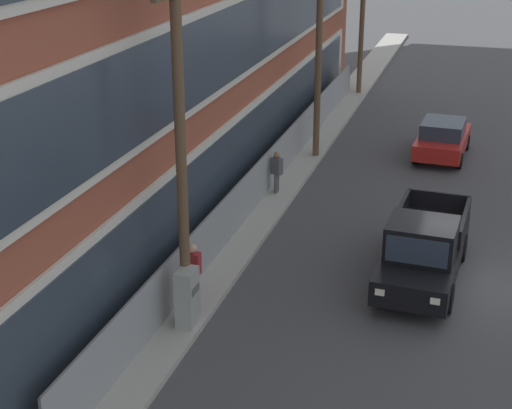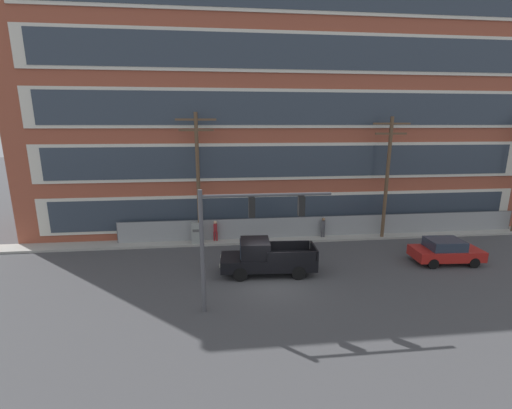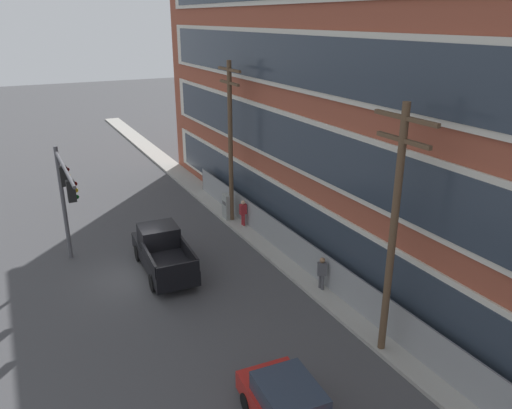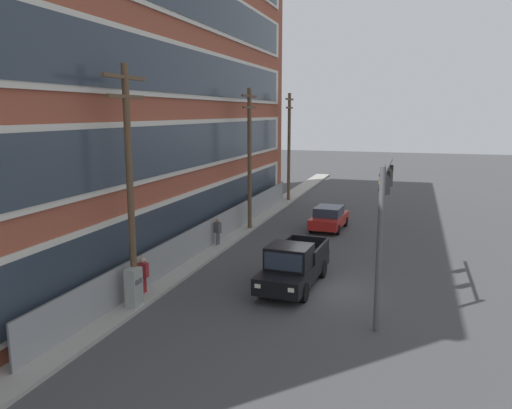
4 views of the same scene
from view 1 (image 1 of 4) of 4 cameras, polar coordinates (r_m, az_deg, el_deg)
name	(u,v)px [view 1 (image 1 of 4)]	position (r m, az deg, el deg)	size (l,w,h in m)	color
ground_plane	(462,284)	(22.83, 14.78, -5.64)	(160.00, 160.00, 0.00)	#424244
sidewalk_building_side	(228,251)	(23.85, -2.02, -3.42)	(80.00, 1.60, 0.16)	#9E9B93
chain_link_fence	(271,170)	(28.36, 1.09, 2.56)	(31.15, 0.06, 1.72)	gray
pickup_truck_black	(423,250)	(22.32, 12.08, -3.27)	(5.66, 2.28, 2.07)	black
sedan_red	(443,138)	(33.20, 13.42, 4.72)	(4.27, 2.13, 1.56)	#AD1E19
utility_pole_near_corner	(180,126)	(18.24, -5.56, 5.73)	(2.77, 0.26, 9.40)	brown
utility_pole_midblock	(319,34)	(31.15, 4.62, 12.26)	(2.75, 0.26, 9.14)	brown
electrical_cabinet	(187,300)	(19.63, -5.01, -6.94)	(0.65, 0.46, 1.67)	#939993
pedestrian_near_cabinet	(193,269)	(20.83, -4.60, -4.70)	(0.32, 0.41, 1.69)	maroon
pedestrian_by_fence	(277,171)	(27.97, 1.52, 2.48)	(0.39, 0.47, 1.69)	#4C4C51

